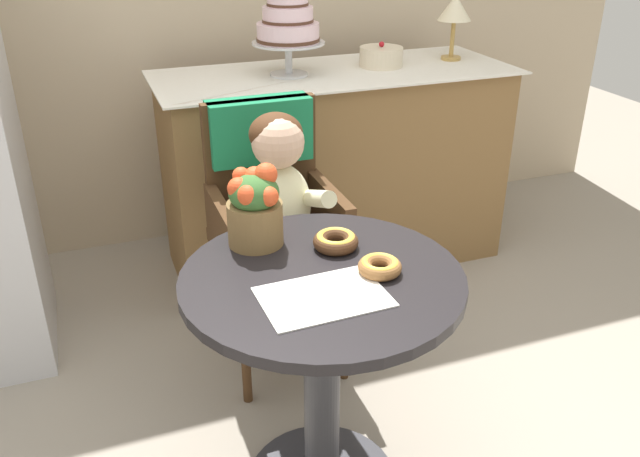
{
  "coord_description": "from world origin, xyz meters",
  "views": [
    {
      "loc": [
        -0.5,
        -1.34,
        1.56
      ],
      "look_at": [
        0.05,
        0.15,
        0.77
      ],
      "focal_mm": 37.2,
      "sensor_mm": 36.0,
      "label": 1
    }
  ],
  "objects": [
    {
      "name": "table_lamp",
      "position": [
        1.13,
        1.33,
        1.12
      ],
      "size": [
        0.15,
        0.15,
        0.28
      ],
      "color": "#B28C47",
      "rests_on": "display_counter"
    },
    {
      "name": "seated_child",
      "position": [
        0.07,
        0.55,
        0.68
      ],
      "size": [
        0.27,
        0.32,
        0.73
      ],
      "color": "beige",
      "rests_on": "ground"
    },
    {
      "name": "round_layer_cake",
      "position": [
        0.77,
        1.32,
        0.94
      ],
      "size": [
        0.19,
        0.19,
        0.11
      ],
      "color": "beige",
      "rests_on": "display_counter"
    },
    {
      "name": "cafe_table",
      "position": [
        0.0,
        0.0,
        0.51
      ],
      "size": [
        0.72,
        0.72,
        0.72
      ],
      "color": "black",
      "rests_on": "ground"
    },
    {
      "name": "donut_front",
      "position": [
        0.14,
        -0.04,
        0.74
      ],
      "size": [
        0.11,
        0.11,
        0.04
      ],
      "color": "#936033",
      "rests_on": "cafe_table"
    },
    {
      "name": "tiered_cake_stand",
      "position": [
        0.34,
        1.3,
        1.1
      ],
      "size": [
        0.3,
        0.3,
        0.34
      ],
      "color": "silver",
      "rests_on": "display_counter"
    },
    {
      "name": "donut_mid",
      "position": [
        0.08,
        0.12,
        0.74
      ],
      "size": [
        0.12,
        0.12,
        0.04
      ],
      "color": "#4C2D19",
      "rests_on": "cafe_table"
    },
    {
      "name": "flower_vase",
      "position": [
        -0.11,
        0.22,
        0.83
      ],
      "size": [
        0.15,
        0.15,
        0.23
      ],
      "color": "brown",
      "rests_on": "cafe_table"
    },
    {
      "name": "wicker_chair",
      "position": [
        0.07,
        0.71,
        0.64
      ],
      "size": [
        0.42,
        0.45,
        0.95
      ],
      "rotation": [
        0.0,
        0.0,
        -0.03
      ],
      "color": "#472D19",
      "rests_on": "ground"
    },
    {
      "name": "display_counter",
      "position": [
        0.55,
        1.3,
        0.45
      ],
      "size": [
        1.56,
        0.62,
        0.9
      ],
      "color": "olive",
      "rests_on": "ground"
    },
    {
      "name": "paper_napkin",
      "position": [
        -0.03,
        -0.1,
        0.72
      ],
      "size": [
        0.3,
        0.21,
        0.0
      ],
      "primitive_type": "cube",
      "rotation": [
        0.0,
        0.0,
        0.03
      ],
      "color": "white",
      "rests_on": "cafe_table"
    }
  ]
}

